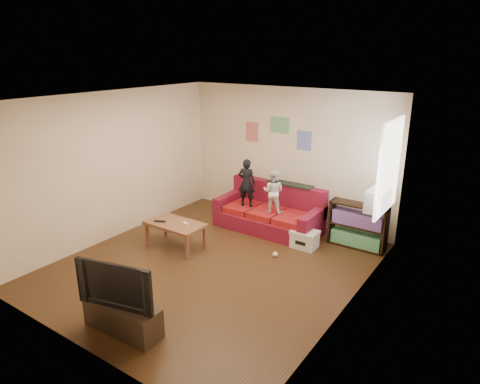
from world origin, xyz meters
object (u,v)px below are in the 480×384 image
Objects in this scene: sofa at (270,214)px; child_a at (247,183)px; television at (119,282)px; tv_stand at (123,317)px; bookshelf at (358,228)px; file_box at (305,239)px; child_b at (273,191)px; coffee_table at (175,226)px.

sofa is 0.77m from child_a.
tv_stand is at bearing 0.00° from television.
child_a is 0.95× the size of bookshelf.
file_box is (1.40, -0.22, -0.75)m from child_a.
child_b is 0.80× the size of television.
sofa is at bearing -174.55° from bookshelf.
sofa is at bearing 89.59° from tv_stand.
child_a is 2.25m from bookshelf.
child_b reaches higher than coffee_table.
file_box is at bearing -22.73° from sofa.
tv_stand is at bearing 76.63° from child_b.
file_box is (1.90, 1.30, -0.25)m from coffee_table.
coffee_table is at bearing -145.06° from bookshelf.
sofa is 4.46× the size of file_box.
bookshelf is 2.19× the size of file_box.
bookshelf is at bearing 34.94° from coffee_table.
child_b is at bearing 76.00° from television.
coffee_table is at bearing 114.41° from tv_stand.
coffee_table is at bearing -119.49° from sofa.
bookshelf is at bearing 66.32° from tv_stand.
child_b reaches higher than tv_stand.
coffee_table is 3.24m from bookshelf.
tv_stand reaches higher than file_box.
child_a reaches higher than bookshelf.
television is (-1.56, -4.02, 0.33)m from bookshelf.
child_b is (0.60, 0.00, -0.07)m from child_a.
child_a is 3.80m from tv_stand.
child_a reaches higher than tv_stand.
child_b is at bearing 164.21° from file_box.
sofa reaches higher than file_box.
file_box is at bearing -143.60° from bookshelf.
tv_stand is 0.50m from television.
television reaches higher than bookshelf.
child_b is 0.78× the size of tv_stand.
file_box is 0.44× the size of television.
coffee_table is at bearing 40.79° from child_b.
sofa is 1.95× the size of coffee_table.
television is at bearing -111.20° from bookshelf.
television is at bearing 84.45° from child_a.
child_b reaches higher than bookshelf.
file_box is 3.60m from television.
bookshelf is at bearing 36.40° from file_box.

